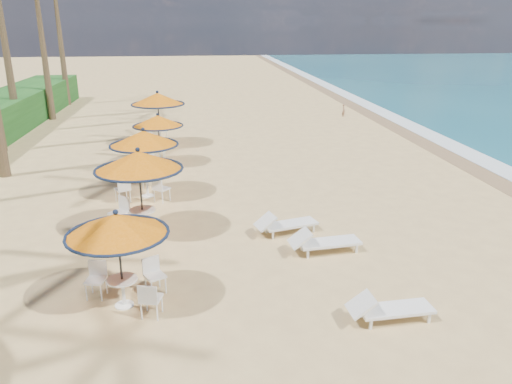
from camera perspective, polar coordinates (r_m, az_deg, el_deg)
ground at (r=11.69m, az=8.85°, el=-10.65°), size 160.00×160.00×0.00m
foam_strip at (r=23.94m, az=24.20°, el=3.43°), size 1.20×140.00×0.04m
wetsand_band at (r=23.49m, az=22.31°, el=3.41°), size 1.40×140.00×0.02m
station_0 at (r=10.52m, az=-15.32°, el=-4.88°), size 2.10×2.10×2.19m
station_1 at (r=13.94m, az=-13.54°, el=2.58°), size 2.42×2.42×2.52m
station_2 at (r=17.11m, az=-12.70°, el=5.07°), size 2.30×2.39×2.40m
station_3 at (r=21.07m, az=-11.27°, el=7.28°), size 2.09×2.09×2.18m
station_4 at (r=24.44m, az=-11.17°, el=9.87°), size 2.53×2.62×2.64m
lounger_near at (r=10.57m, az=14.80°, el=-12.70°), size 1.78×0.65×0.63m
lounger_mid at (r=13.11m, az=7.58°, el=-5.61°), size 1.94×0.80×0.68m
lounger_far at (r=14.16m, az=3.25°, el=-3.61°), size 1.90×1.02×0.65m
person at (r=32.22m, az=9.98°, el=9.21°), size 0.21×0.32×0.85m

